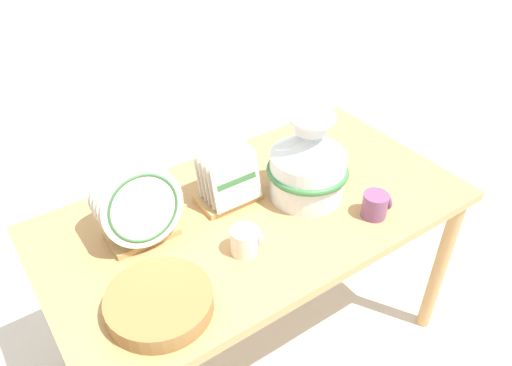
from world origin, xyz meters
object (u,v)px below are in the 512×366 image
dish_rack_square_plates (228,182)px  wicker_charger_stack (159,302)px  mug_plum_glaze (376,205)px  mug_cream_glaze (246,240)px  dish_rack_round_plates (138,207)px  ceramic_vase (308,162)px

dish_rack_square_plates → wicker_charger_stack: size_ratio=0.73×
mug_plum_glaze → mug_cream_glaze: bearing=166.9°
dish_rack_square_plates → wicker_charger_stack: (-0.41, -0.30, -0.05)m
dish_rack_round_plates → wicker_charger_stack: bearing=-106.0°
ceramic_vase → dish_rack_round_plates: size_ratio=1.17×
dish_rack_round_plates → mug_cream_glaze: dish_rack_round_plates is taller
dish_rack_square_plates → mug_cream_glaze: bearing=-110.4°
mug_cream_glaze → mug_plum_glaze: same height
dish_rack_square_plates → mug_plum_glaze: bearing=-44.2°
ceramic_vase → wicker_charger_stack: 0.68m
dish_rack_square_plates → ceramic_vase: bearing=-28.2°
wicker_charger_stack → dish_rack_round_plates: bearing=74.0°
dish_rack_square_plates → wicker_charger_stack: bearing=-143.9°
mug_cream_glaze → dish_rack_square_plates: bearing=69.6°
dish_rack_square_plates → mug_cream_glaze: dish_rack_square_plates is taller
dish_rack_square_plates → wicker_charger_stack: 0.50m
mug_cream_glaze → mug_plum_glaze: bearing=-13.1°
wicker_charger_stack → mug_plum_glaze: 0.76m
wicker_charger_stack → mug_plum_glaze: (0.76, -0.05, 0.02)m
ceramic_vase → dish_rack_square_plates: (-0.24, 0.13, -0.06)m
mug_cream_glaze → ceramic_vase: bearing=19.0°
dish_rack_square_plates → mug_cream_glaze: 0.26m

